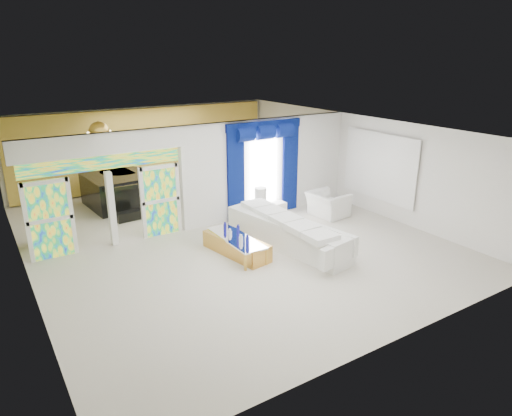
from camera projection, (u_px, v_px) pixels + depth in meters
floor at (224, 235)px, 12.82m from camera, size 12.00×12.00×0.00m
dividing_wall at (268, 167)px, 14.23m from camera, size 5.70×0.18×3.00m
dividing_header at (101, 144)px, 11.30m from camera, size 4.30×0.18×0.55m
stained_panel_left at (50, 220)px, 11.13m from camera, size 0.95×0.04×2.00m
stained_panel_right at (161, 201)px, 12.58m from camera, size 0.95×0.04×2.00m
stained_transom at (103, 163)px, 11.45m from camera, size 4.00×0.05×0.35m
window_pane at (263, 170)px, 14.04m from camera, size 1.00×0.02×2.30m
blue_drape_left at (236, 176)px, 13.52m from camera, size 0.55×0.10×2.80m
blue_drape_right at (290, 167)px, 14.54m from camera, size 0.55×0.10×2.80m
blue_pelmet at (264, 125)px, 13.57m from camera, size 2.60×0.12×0.25m
wall_mirror at (379, 166)px, 14.03m from camera, size 0.04×2.70×1.90m
gold_curtains at (148, 148)px, 17.05m from camera, size 9.70×0.12×2.90m
white_sofa at (286, 234)px, 11.96m from camera, size 1.48×3.90×0.73m
coffee_table at (236, 246)px, 11.56m from camera, size 0.99×2.05×0.44m
console_table at (268, 210)px, 14.28m from camera, size 1.17×0.38×0.39m
table_lamp at (261, 197)px, 13.97m from camera, size 0.36×0.36×0.58m
armchair at (328, 204)px, 14.26m from camera, size 1.09×1.22×0.74m
grand_piano at (114, 191)px, 15.11m from camera, size 1.73×2.18×1.04m
piano_bench at (130, 216)px, 13.96m from camera, size 0.85×0.39×0.28m
tv_console at (42, 231)px, 12.14m from camera, size 0.51×0.47×0.73m
chandelier at (99, 132)px, 13.52m from camera, size 0.60×0.60×0.60m
decanters at (237, 235)px, 11.42m from camera, size 0.21×1.22×0.29m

